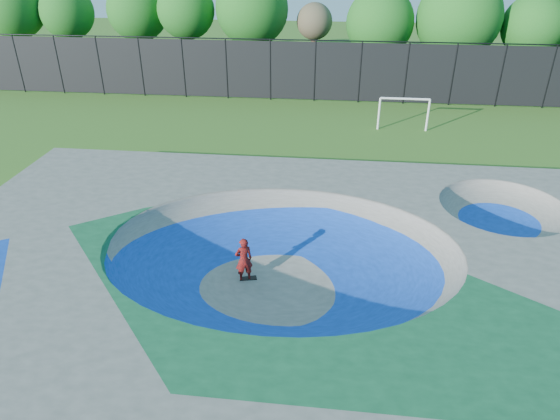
% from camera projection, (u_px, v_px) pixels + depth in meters
% --- Properties ---
extents(ground, '(120.00, 120.00, 0.00)m').
position_uv_depth(ground, '(281.00, 285.00, 15.88)').
color(ground, '#36611B').
rests_on(ground, ground).
extents(skate_deck, '(22.00, 14.00, 1.50)m').
position_uv_depth(skate_deck, '(281.00, 266.00, 15.52)').
color(skate_deck, gray).
rests_on(skate_deck, ground).
extents(skater, '(0.67, 0.58, 1.56)m').
position_uv_depth(skater, '(244.00, 260.00, 15.78)').
color(skater, red).
rests_on(skater, ground).
extents(skateboard, '(0.81, 0.44, 0.05)m').
position_uv_depth(skateboard, '(245.00, 279.00, 16.13)').
color(skateboard, black).
rests_on(skateboard, ground).
extents(soccer_goal, '(2.87, 0.12, 1.90)m').
position_uv_depth(soccer_goal, '(404.00, 108.00, 28.35)').
color(soccer_goal, white).
rests_on(soccer_goal, ground).
extents(fence, '(48.09, 0.09, 4.04)m').
position_uv_depth(fence, '(315.00, 70.00, 33.25)').
color(fence, black).
rests_on(fence, ground).
extents(treeline, '(52.02, 6.92, 8.00)m').
position_uv_depth(treeline, '(354.00, 15.00, 35.89)').
color(treeline, '#4F3827').
rests_on(treeline, ground).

